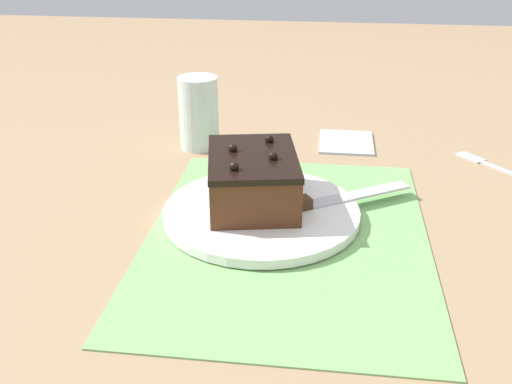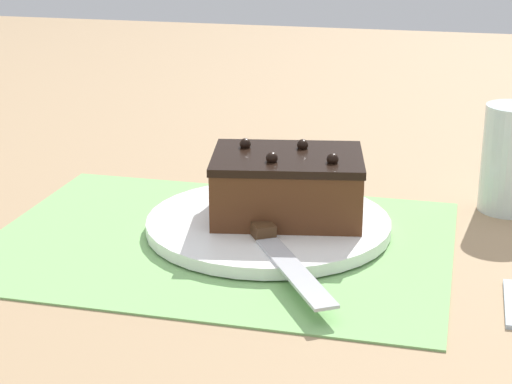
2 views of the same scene
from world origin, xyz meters
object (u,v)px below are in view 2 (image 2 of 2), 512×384
cake_plate (268,224)px  serving_knife (268,237)px  chocolate_cake (287,185)px  drinking_glass (512,159)px

cake_plate → serving_knife: size_ratio=1.25×
cake_plate → chocolate_cake: bearing=-141.6°
serving_knife → chocolate_cake: bearing=-123.9°
drinking_glass → serving_knife: bearing=40.4°
cake_plate → chocolate_cake: (-0.02, -0.01, 0.04)m
chocolate_cake → serving_knife: chocolate_cake is taller
cake_plate → drinking_glass: 0.28m
cake_plate → chocolate_cake: size_ratio=1.48×
serving_knife → drinking_glass: 0.30m
serving_knife → cake_plate: bearing=-109.3°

